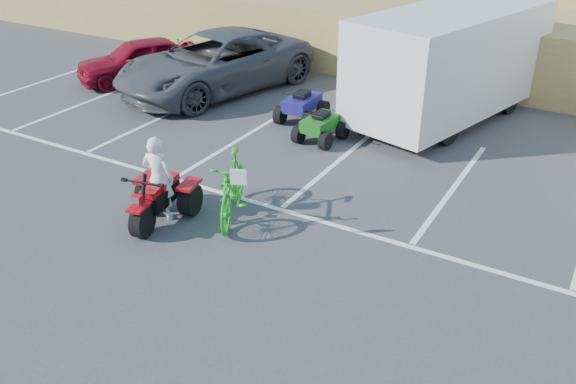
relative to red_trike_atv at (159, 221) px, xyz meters
The scene contains 11 objects.
ground 1.98m from the red_trike_atv, 25.65° to the right, with size 100.00×100.00×0.00m, color #3A3A3D.
parking_stripes 4.16m from the red_trike_atv, 50.50° to the left, with size 28.00×5.16×0.01m.
grass_embankment 14.80m from the red_trike_atv, 83.05° to the left, with size 40.00×8.50×3.10m.
red_trike_atv is the anchor object (origin of this frame).
rider 0.85m from the red_trike_atv, 102.34° to the left, with size 0.61×0.40×1.68m, color white.
green_dirt_bike 1.57m from the red_trike_atv, 37.12° to the left, with size 0.60×2.12×1.27m, color #14BF19.
grey_pickup 7.92m from the red_trike_atv, 118.13° to the left, with size 2.87×6.22×1.73m, color #43454A.
red_car 9.22m from the red_trike_atv, 134.16° to the left, with size 1.57×3.90×1.33m, color maroon.
cargo_trailer 8.85m from the red_trike_atv, 69.74° to the left, with size 3.98×6.59×2.88m.
quad_atv_blue 6.03m from the red_trike_atv, 92.01° to the left, with size 1.03×1.37×0.90m, color navy, non-canonical shape.
quad_atv_green 5.14m from the red_trike_atv, 80.43° to the left, with size 0.95×1.28×0.83m, color #145A14, non-canonical shape.
Camera 1 is at (5.41, -6.60, 5.92)m, focal length 38.00 mm.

